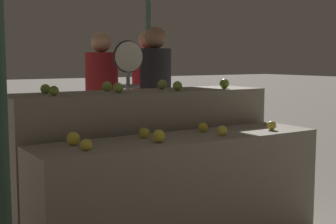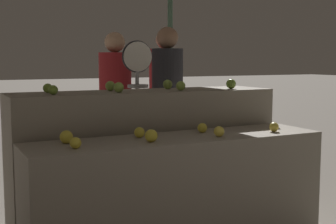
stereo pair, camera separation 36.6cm
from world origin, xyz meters
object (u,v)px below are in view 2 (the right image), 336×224
object	(u,v)px
person_customer_left	(115,98)
person_customer_right	(165,91)
produce_scale	(138,84)
person_vendor_at_scale	(167,95)

from	to	relation	value
person_customer_left	person_customer_right	xyz separation A→B (m)	(0.79, 0.39, 0.03)
produce_scale	person_customer_left	distance (m)	0.64
produce_scale	person_vendor_at_scale	size ratio (longest dim) A/B	0.91
person_customer_left	person_customer_right	world-z (taller)	person_customer_right
produce_scale	person_customer_left	size ratio (longest dim) A/B	0.93
produce_scale	person_customer_left	bearing A→B (deg)	89.96
person_vendor_at_scale	produce_scale	bearing A→B (deg)	41.26
person_vendor_at_scale	person_customer_right	world-z (taller)	person_customer_right
person_customer_right	person_vendor_at_scale	bearing A→B (deg)	43.54
produce_scale	person_customer_right	world-z (taller)	person_customer_right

